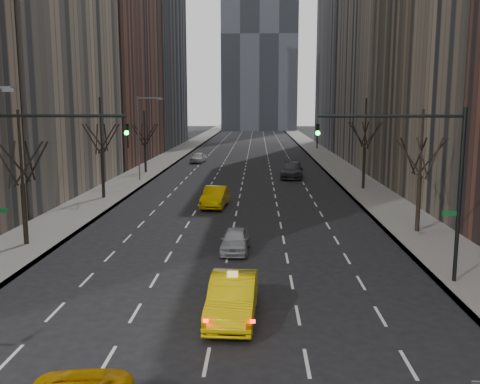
{
  "coord_description": "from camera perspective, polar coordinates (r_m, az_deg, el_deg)",
  "views": [
    {
      "loc": [
        1.62,
        -12.19,
        8.24
      ],
      "look_at": [
        0.66,
        16.82,
        3.5
      ],
      "focal_mm": 40.0,
      "sensor_mm": 36.0,
      "label": 1
    }
  ],
  "objects": [
    {
      "name": "sidewalk_left",
      "position": [
        83.75,
        -7.66,
        3.6
      ],
      "size": [
        4.5,
        320.0,
        0.15
      ],
      "primitive_type": "cube",
      "color": "slate",
      "rests_on": "ground"
    },
    {
      "name": "far_car_white",
      "position": [
        77.35,
        -4.49,
        3.68
      ],
      "size": [
        2.24,
        4.51,
        1.48
      ],
      "primitive_type": "imported",
      "rotation": [
        0.0,
        0.0,
        -0.12
      ],
      "color": "silver",
      "rests_on": "ground"
    },
    {
      "name": "traffic_mast_left",
      "position": [
        26.6,
        -21.93,
        2.66
      ],
      "size": [
        6.69,
        0.39,
        8.0
      ],
      "color": "black",
      "rests_on": "ground"
    },
    {
      "name": "tree_rw_b",
      "position": [
        36.01,
        18.64,
        1.58
      ],
      "size": [
        3.36,
        3.5,
        7.82
      ],
      "color": "black",
      "rests_on": "ground"
    },
    {
      "name": "taxi_sedan",
      "position": [
        21.19,
        -0.8,
        -11.18
      ],
      "size": [
        1.97,
        5.14,
        1.67
      ],
      "primitive_type": "imported",
      "rotation": [
        0.0,
        0.0,
        -0.04
      ],
      "color": "#E6C004",
      "rests_on": "ground"
    },
    {
      "name": "traffic_mast_right",
      "position": [
        25.47,
        19.0,
        2.56
      ],
      "size": [
        6.69,
        0.39,
        8.0
      ],
      "color": "black",
      "rests_on": "ground"
    },
    {
      "name": "tree_lw_b",
      "position": [
        33.43,
        -22.18,
        0.81
      ],
      "size": [
        3.36,
        3.5,
        7.82
      ],
      "color": "black",
      "rests_on": "ground"
    },
    {
      "name": "far_suv_grey",
      "position": [
        61.23,
        5.56,
        2.34
      ],
      "size": [
        3.04,
        6.33,
        1.78
      ],
      "primitive_type": "imported",
      "rotation": [
        0.0,
        0.0,
        -0.09
      ],
      "color": "#323238",
      "rests_on": "ground"
    },
    {
      "name": "streetlight_far",
      "position": [
        58.59,
        -10.45,
        6.56
      ],
      "size": [
        2.83,
        0.22,
        9.0
      ],
      "color": "slate",
      "rests_on": "ground"
    },
    {
      "name": "tree_lw_d",
      "position": [
        65.78,
        -10.1,
        5.06
      ],
      "size": [
        3.36,
        3.5,
        7.36
      ],
      "color": "black",
      "rests_on": "ground"
    },
    {
      "name": "sidewalk_right",
      "position": [
        83.27,
        9.24,
        3.53
      ],
      "size": [
        4.5,
        320.0,
        0.15
      ],
      "primitive_type": "cube",
      "color": "slate",
      "rests_on": "ground"
    },
    {
      "name": "tree_lw_c",
      "position": [
        48.34,
        -14.51,
        3.99
      ],
      "size": [
        3.36,
        3.5,
        8.74
      ],
      "color": "black",
      "rests_on": "ground"
    },
    {
      "name": "tree_rw_c",
      "position": [
        53.38,
        13.14,
        4.52
      ],
      "size": [
        3.36,
        3.5,
        8.74
      ],
      "color": "black",
      "rests_on": "ground"
    },
    {
      "name": "far_taxi",
      "position": [
        43.63,
        -2.65,
        -0.52
      ],
      "size": [
        2.18,
        5.14,
        1.65
      ],
      "primitive_type": "imported",
      "rotation": [
        0.0,
        0.0,
        -0.09
      ],
      "color": "#DAA904",
      "rests_on": "ground"
    },
    {
      "name": "silver_sedan_ahead",
      "position": [
        30.4,
        -0.53,
        -5.16
      ],
      "size": [
        1.68,
        3.93,
        1.32
      ],
      "primitive_type": "imported",
      "rotation": [
        0.0,
        0.0,
        -0.03
      ],
      "color": "#95979C",
      "rests_on": "ground"
    },
    {
      "name": "bld_left_far",
      "position": [
        82.69,
        -15.17,
        18.55
      ],
      "size": [
        14.0,
        28.0,
        44.0
      ],
      "primitive_type": "cube",
      "color": "brown",
      "rests_on": "ground"
    }
  ]
}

